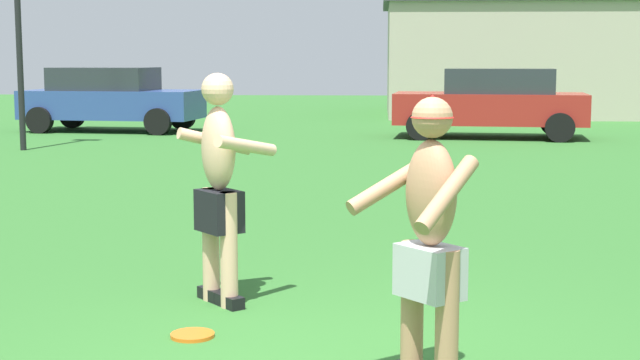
# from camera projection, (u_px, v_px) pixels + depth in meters

# --- Properties ---
(player_near) EXTENTS (0.77, 0.81, 1.73)m
(player_near) POSITION_uv_depth(u_px,v_px,m) (220.00, 183.00, 7.00)
(player_near) COLOR black
(player_near) RESTS_ON ground_plane
(player_in_gray) EXTENTS (0.74, 0.76, 1.64)m
(player_in_gray) POSITION_uv_depth(u_px,v_px,m) (430.00, 231.00, 5.19)
(player_in_gray) COLOR black
(player_in_gray) RESTS_ON ground_plane
(frisbee) EXTENTS (0.29, 0.29, 0.03)m
(frisbee) POSITION_uv_depth(u_px,v_px,m) (192.00, 335.00, 6.26)
(frisbee) COLOR orange
(frisbee) RESTS_ON ground_plane
(car_blue_near_post) EXTENTS (4.48, 2.44, 1.58)m
(car_blue_near_post) POSITION_uv_depth(u_px,v_px,m) (110.00, 98.00, 23.36)
(car_blue_near_post) COLOR #2D478C
(car_blue_near_post) RESTS_ON ground_plane
(car_red_mid_lot) EXTENTS (4.46, 2.39, 1.58)m
(car_red_mid_lot) POSITION_uv_depth(u_px,v_px,m) (492.00, 102.00, 21.48)
(car_red_mid_lot) COLOR maroon
(car_red_mid_lot) RESTS_ON ground_plane
(outbuilding_behind_lot) EXTENTS (9.09, 6.44, 3.59)m
(outbuilding_behind_lot) POSITION_uv_depth(u_px,v_px,m) (526.00, 58.00, 29.98)
(outbuilding_behind_lot) COLOR #B2A893
(outbuilding_behind_lot) RESTS_ON ground_plane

